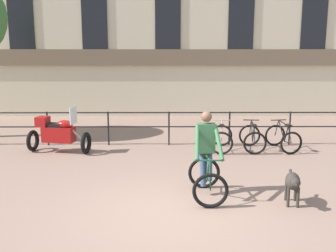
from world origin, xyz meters
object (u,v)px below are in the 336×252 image
Objects in this scene: parked_bicycle_near_lamp at (221,138)px; cyclist_with_bike at (207,159)px; parked_motorcycle at (58,133)px; dog at (293,182)px; parked_bicycle_mid_left at (252,138)px; parked_bicycle_mid_right at (283,138)px.

cyclist_with_bike is at bearing 85.50° from parked_bicycle_near_lamp.
dog is at bearing -115.19° from parked_motorcycle.
parked_bicycle_mid_left is 0.96× the size of parked_bicycle_mid_right.
dog is 4.33m from parked_bicycle_mid_right.
cyclist_with_bike is at bearing 68.63° from parked_bicycle_mid_left.
parked_bicycle_mid_left and parked_bicycle_mid_right have the same top height.
parked_bicycle_near_lamp and parked_bicycle_mid_right have the same top height.
parked_motorcycle reaches higher than parked_bicycle_mid_right.
cyclist_with_bike is 0.92× the size of parked_motorcycle.
cyclist_with_bike reaches higher than parked_motorcycle.
dog is 0.49× the size of parked_motorcycle.
dog is 0.78× the size of parked_bicycle_mid_left.
parked_motorcycle is at bearing -7.46° from parked_bicycle_mid_right.
dog is at bearing -18.99° from cyclist_with_bike.
parked_bicycle_mid_left is 0.91m from parked_bicycle_mid_right.
cyclist_with_bike is at bearing 171.79° from dog.
parked_bicycle_mid_left is at bearing -9.43° from parked_bicycle_mid_right.
parked_bicycle_mid_right is (1.81, 0.00, -0.00)m from parked_bicycle_near_lamp.
cyclist_with_bike is 5.22m from parked_motorcycle.
parked_motorcycle is 1.60× the size of parked_bicycle_mid_left.
parked_motorcycle is at bearing 138.04° from cyclist_with_bike.
parked_bicycle_mid_left is (0.91, -0.00, 0.00)m from parked_bicycle_near_lamp.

